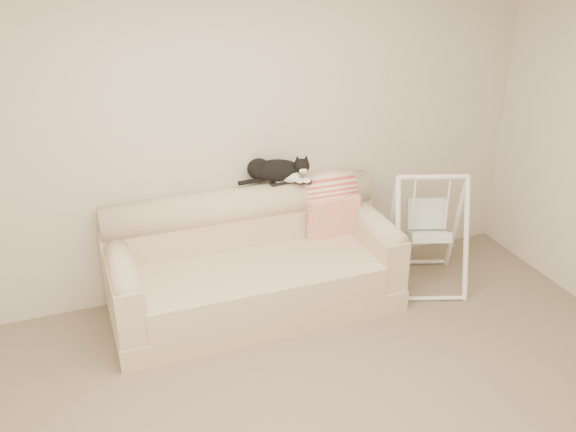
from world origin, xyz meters
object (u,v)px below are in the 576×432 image
object	(u,v)px
tuxedo_cat	(276,170)
remote_b	(301,181)
baby_swing	(428,230)
remote_a	(281,182)
sofa	(252,265)

from	to	relation	value
tuxedo_cat	remote_b	bearing A→B (deg)	-17.82
remote_b	baby_swing	bearing A→B (deg)	-21.47
remote_a	tuxedo_cat	size ratio (longest dim) A/B	0.32
sofa	remote_b	world-z (taller)	remote_b
baby_swing	remote_a	bearing A→B (deg)	159.93
remote_a	remote_b	distance (m)	0.16
tuxedo_cat	baby_swing	distance (m)	1.34
remote_b	baby_swing	size ratio (longest dim) A/B	0.17
remote_a	tuxedo_cat	distance (m)	0.10
remote_b	tuxedo_cat	xyz separation A→B (m)	(-0.18, 0.06, 0.10)
remote_b	baby_swing	world-z (taller)	baby_swing
baby_swing	sofa	bearing A→B (deg)	172.97
sofa	remote_b	bearing A→B (deg)	22.57
remote_b	tuxedo_cat	world-z (taller)	tuxedo_cat
remote_a	tuxedo_cat	bearing A→B (deg)	134.63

